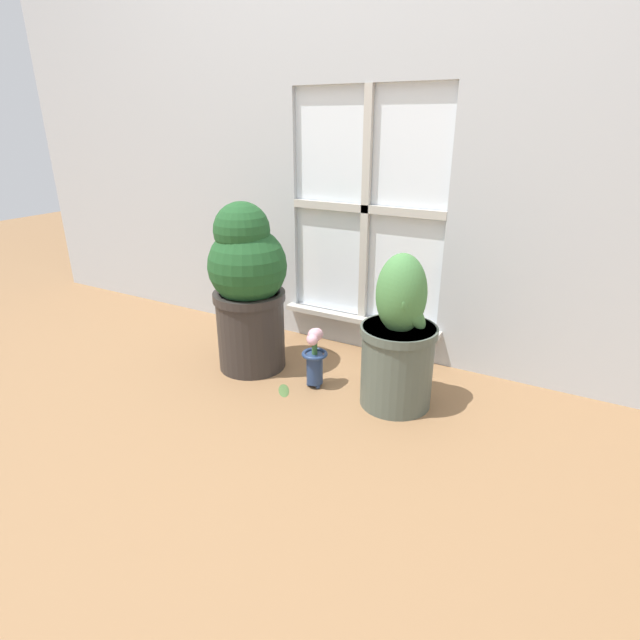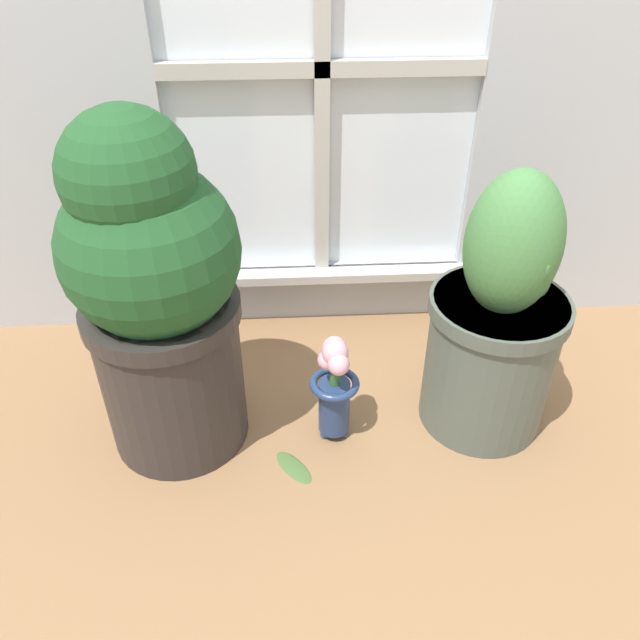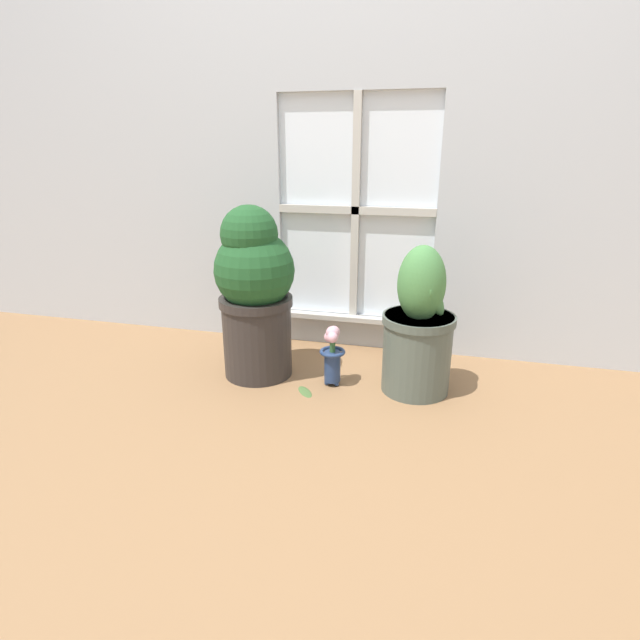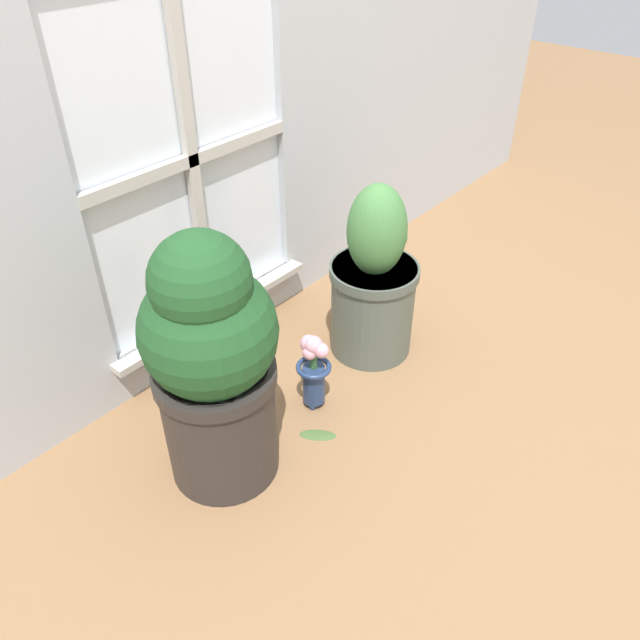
# 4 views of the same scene
# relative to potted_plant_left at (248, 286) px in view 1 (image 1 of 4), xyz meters

# --- Properties ---
(ground_plane) EXTENTS (10.00, 10.00, 0.00)m
(ground_plane) POSITION_rel_potted_plant_left_xyz_m (0.35, -0.13, -0.38)
(ground_plane) COLOR olive
(wall_with_window) EXTENTS (4.40, 0.10, 2.50)m
(wall_with_window) POSITION_rel_potted_plant_left_xyz_m (0.35, 0.45, 0.89)
(wall_with_window) COLOR #B2B7BC
(wall_with_window) RESTS_ON ground_plane
(potted_plant_left) EXTENTS (0.34, 0.34, 0.74)m
(potted_plant_left) POSITION_rel_potted_plant_left_xyz_m (0.00, 0.00, 0.00)
(potted_plant_left) COLOR #2D2826
(potted_plant_left) RESTS_ON ground_plane
(potted_plant_right) EXTENTS (0.29, 0.29, 0.61)m
(potted_plant_right) POSITION_rel_potted_plant_left_xyz_m (0.69, 0.01, -0.13)
(potted_plant_right) COLOR #4C564C
(potted_plant_right) RESTS_ON ground_plane
(flower_vase) EXTENTS (0.11, 0.11, 0.26)m
(flower_vase) POSITION_rel_potted_plant_left_xyz_m (0.35, -0.03, -0.24)
(flower_vase) COLOR navy
(flower_vase) RESTS_ON ground_plane
(fallen_leaf) EXTENTS (0.10, 0.11, 0.01)m
(fallen_leaf) POSITION_rel_potted_plant_left_xyz_m (0.25, -0.12, -0.38)
(fallen_leaf) COLOR #476633
(fallen_leaf) RESTS_ON ground_plane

